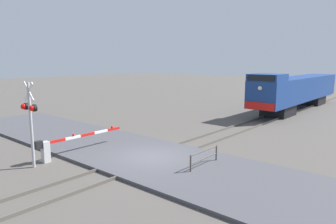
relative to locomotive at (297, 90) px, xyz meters
name	(u,v)px	position (x,y,z in m)	size (l,w,h in m)	color
ground_plane	(152,159)	(0.00, -22.31, -2.11)	(160.00, 160.00, 0.00)	#514C47
rail_track_left	(142,155)	(-0.72, -22.31, -2.03)	(0.08, 80.00, 0.15)	#59544C
rail_track_right	(162,161)	(0.72, -22.31, -2.03)	(0.08, 80.00, 0.15)	#59544C
road_surface	(152,158)	(0.00, -22.31, -2.03)	(36.00, 6.09, 0.16)	#47474C
locomotive	(297,90)	(0.00, 0.00, 0.00)	(2.78, 19.00, 4.05)	black
crossing_signal	(30,115)	(-3.58, -27.01, 0.55)	(1.18, 0.33, 4.24)	#ADADB2
crossing_gate	(58,145)	(-3.86, -25.51, -1.36)	(0.36, 5.51, 1.21)	silver
guard_railing	(204,157)	(2.93, -21.67, -1.49)	(0.08, 2.29, 0.95)	#4C4742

